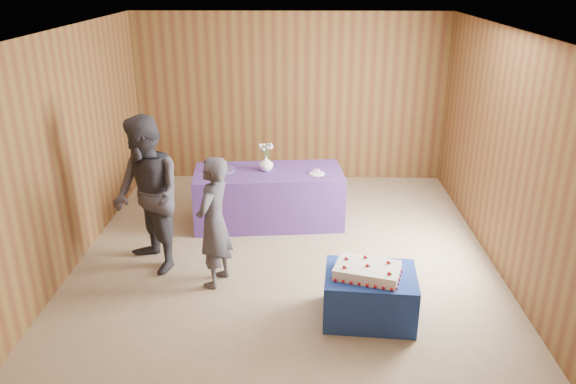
{
  "coord_description": "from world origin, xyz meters",
  "views": [
    {
      "loc": [
        0.17,
        -5.97,
        3.31
      ],
      "look_at": [
        0.03,
        0.1,
        0.88
      ],
      "focal_mm": 35.0,
      "sensor_mm": 36.0,
      "label": 1
    }
  ],
  "objects_px": {
    "cake_table": "(370,296)",
    "vase": "(266,163)",
    "sheet_cake": "(367,271)",
    "guest_right": "(147,196)",
    "serving_table": "(269,197)",
    "guest_left": "(214,223)"
  },
  "relations": [
    {
      "from": "vase",
      "to": "guest_left",
      "type": "relative_size",
      "value": 0.14
    },
    {
      "from": "cake_table",
      "to": "vase",
      "type": "distance_m",
      "value": 2.67
    },
    {
      "from": "sheet_cake",
      "to": "guest_right",
      "type": "xyz_separation_m",
      "value": [
        -2.39,
        1.0,
        0.36
      ]
    },
    {
      "from": "sheet_cake",
      "to": "guest_right",
      "type": "bearing_deg",
      "value": 173.82
    },
    {
      "from": "serving_table",
      "to": "sheet_cake",
      "type": "bearing_deg",
      "value": -69.97
    },
    {
      "from": "sheet_cake",
      "to": "serving_table",
      "type": "bearing_deg",
      "value": 131.89
    },
    {
      "from": "guest_left",
      "to": "guest_right",
      "type": "distance_m",
      "value": 0.88
    },
    {
      "from": "guest_right",
      "to": "serving_table",
      "type": "bearing_deg",
      "value": 96.24
    },
    {
      "from": "serving_table",
      "to": "guest_right",
      "type": "distance_m",
      "value": 1.92
    },
    {
      "from": "guest_right",
      "to": "cake_table",
      "type": "bearing_deg",
      "value": 29.04
    },
    {
      "from": "sheet_cake",
      "to": "guest_right",
      "type": "height_order",
      "value": "guest_right"
    },
    {
      "from": "cake_table",
      "to": "vase",
      "type": "bearing_deg",
      "value": 121.67
    },
    {
      "from": "guest_right",
      "to": "vase",
      "type": "bearing_deg",
      "value": 97.61
    },
    {
      "from": "sheet_cake",
      "to": "vase",
      "type": "height_order",
      "value": "vase"
    },
    {
      "from": "cake_table",
      "to": "sheet_cake",
      "type": "relative_size",
      "value": 1.22
    },
    {
      "from": "cake_table",
      "to": "guest_right",
      "type": "distance_m",
      "value": 2.7
    },
    {
      "from": "sheet_cake",
      "to": "vase",
      "type": "xyz_separation_m",
      "value": [
        -1.13,
        2.35,
        0.29
      ]
    },
    {
      "from": "cake_table",
      "to": "guest_right",
      "type": "bearing_deg",
      "value": 163.17
    },
    {
      "from": "serving_table",
      "to": "vase",
      "type": "distance_m",
      "value": 0.48
    },
    {
      "from": "serving_table",
      "to": "vase",
      "type": "xyz_separation_m",
      "value": [
        -0.03,
        0.03,
        0.48
      ]
    },
    {
      "from": "sheet_cake",
      "to": "guest_left",
      "type": "bearing_deg",
      "value": 173.77
    },
    {
      "from": "cake_table",
      "to": "vase",
      "type": "relative_size",
      "value": 4.44
    }
  ]
}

